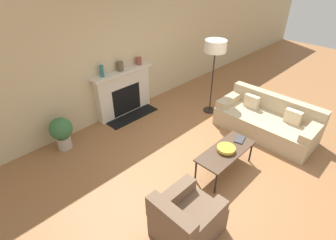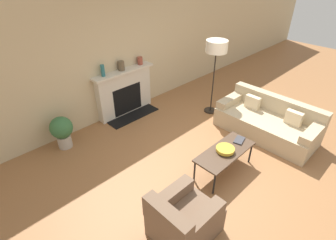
% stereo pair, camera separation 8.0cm
% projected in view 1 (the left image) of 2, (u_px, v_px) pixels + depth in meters
% --- Properties ---
extents(ground_plane, '(18.00, 18.00, 0.00)m').
position_uv_depth(ground_plane, '(220.00, 160.00, 4.96)').
color(ground_plane, '#99663D').
extents(wall_back, '(18.00, 0.06, 2.90)m').
position_uv_depth(wall_back, '(122.00, 52.00, 5.86)').
color(wall_back, '#C6B289').
rests_on(wall_back, ground_plane).
extents(fireplace, '(1.54, 0.59, 1.09)m').
position_uv_depth(fireplace, '(124.00, 93.00, 6.17)').
color(fireplace, beige).
rests_on(fireplace, ground_plane).
extents(couch, '(0.95, 2.03, 0.77)m').
position_uv_depth(couch, '(267.00, 121.00, 5.60)').
color(couch, tan).
rests_on(couch, ground_plane).
extents(armchair_near, '(0.85, 0.73, 0.76)m').
position_uv_depth(armchair_near, '(186.00, 219.00, 3.50)').
color(armchair_near, brown).
rests_on(armchair_near, ground_plane).
extents(coffee_table, '(1.17, 0.49, 0.46)m').
position_uv_depth(coffee_table, '(226.00, 152.00, 4.51)').
color(coffee_table, '#4C3828').
rests_on(coffee_table, ground_plane).
extents(bowl, '(0.31, 0.31, 0.08)m').
position_uv_depth(bowl, '(226.00, 149.00, 4.45)').
color(bowl, gold).
rests_on(bowl, coffee_table).
extents(book, '(0.28, 0.21, 0.02)m').
position_uv_depth(book, '(240.00, 139.00, 4.73)').
color(book, '#38383D').
rests_on(book, coffee_table).
extents(floor_lamp, '(0.48, 0.48, 1.75)m').
position_uv_depth(floor_lamp, '(215.00, 50.00, 5.71)').
color(floor_lamp, black).
rests_on(floor_lamp, ground_plane).
extents(mantel_vase_left, '(0.09, 0.09, 0.25)m').
position_uv_depth(mantel_vase_left, '(102.00, 71.00, 5.51)').
color(mantel_vase_left, '#28666B').
rests_on(mantel_vase_left, fireplace).
extents(mantel_vase_center_left, '(0.14, 0.14, 0.21)m').
position_uv_depth(mantel_vase_center_left, '(120.00, 66.00, 5.81)').
color(mantel_vase_center_left, brown).
rests_on(mantel_vase_center_left, fireplace).
extents(mantel_vase_center_right, '(0.13, 0.13, 0.18)m').
position_uv_depth(mantel_vase_center_right, '(139.00, 61.00, 6.15)').
color(mantel_vase_center_right, brown).
rests_on(mantel_vase_center_right, fireplace).
extents(potted_plant, '(0.44, 0.44, 0.68)m').
position_uv_depth(potted_plant, '(62.00, 131.00, 5.08)').
color(potted_plant, '#B2A899').
rests_on(potted_plant, ground_plane).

